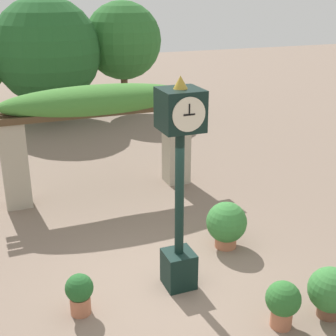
{
  "coord_description": "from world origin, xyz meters",
  "views": [
    {
      "loc": [
        -2.38,
        -6.33,
        4.75
      ],
      "look_at": [
        0.27,
        0.44,
        1.98
      ],
      "focal_mm": 50.0,
      "sensor_mm": 36.0,
      "label": 1
    }
  ],
  "objects_px": {
    "potted_plant_near_right": "(331,291)",
    "potted_plant_far_right": "(80,292)",
    "pedestal_clock": "(180,176)",
    "potted_plant_far_left": "(226,224)",
    "potted_plant_near_left": "(283,302)"
  },
  "relations": [
    {
      "from": "potted_plant_far_left",
      "to": "potted_plant_far_right",
      "type": "xyz_separation_m",
      "value": [
        -3.08,
        -0.99,
        -0.12
      ]
    },
    {
      "from": "potted_plant_near_right",
      "to": "potted_plant_far_left",
      "type": "relative_size",
      "value": 0.89
    },
    {
      "from": "potted_plant_far_left",
      "to": "potted_plant_near_right",
      "type": "bearing_deg",
      "value": -78.83
    },
    {
      "from": "potted_plant_far_right",
      "to": "potted_plant_near_right",
      "type": "bearing_deg",
      "value": -22.41
    },
    {
      "from": "pedestal_clock",
      "to": "potted_plant_near_right",
      "type": "distance_m",
      "value": 2.9
    },
    {
      "from": "potted_plant_far_left",
      "to": "potted_plant_far_right",
      "type": "bearing_deg",
      "value": -162.23
    },
    {
      "from": "potted_plant_near_right",
      "to": "potted_plant_far_left",
      "type": "xyz_separation_m",
      "value": [
        -0.48,
        2.45,
        0.05
      ]
    },
    {
      "from": "potted_plant_near_right",
      "to": "potted_plant_far_right",
      "type": "xyz_separation_m",
      "value": [
        -3.56,
        1.47,
        -0.07
      ]
    },
    {
      "from": "potted_plant_far_left",
      "to": "potted_plant_far_right",
      "type": "distance_m",
      "value": 3.23
    },
    {
      "from": "potted_plant_far_right",
      "to": "potted_plant_far_left",
      "type": "bearing_deg",
      "value": 17.77
    },
    {
      "from": "potted_plant_near_left",
      "to": "potted_plant_near_right",
      "type": "height_order",
      "value": "potted_plant_near_right"
    },
    {
      "from": "potted_plant_near_right",
      "to": "potted_plant_far_left",
      "type": "bearing_deg",
      "value": 101.17
    },
    {
      "from": "pedestal_clock",
      "to": "potted_plant_near_right",
      "type": "relative_size",
      "value": 4.34
    },
    {
      "from": "potted_plant_near_left",
      "to": "potted_plant_far_right",
      "type": "height_order",
      "value": "potted_plant_near_left"
    },
    {
      "from": "pedestal_clock",
      "to": "potted_plant_near_right",
      "type": "height_order",
      "value": "pedestal_clock"
    }
  ]
}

